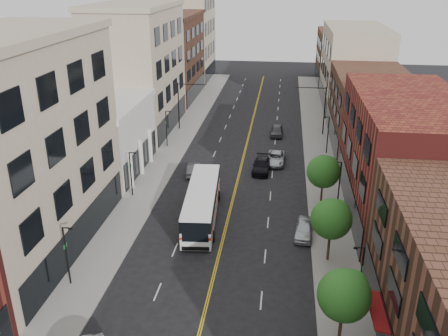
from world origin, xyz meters
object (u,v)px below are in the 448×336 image
at_px(car_parked_far, 304,229).
at_px(car_lane_b, 276,158).
at_px(city_bus, 202,201).
at_px(car_lane_behind, 193,169).
at_px(car_lane_a, 262,166).
at_px(car_lane_c, 277,131).

bearing_deg(car_parked_far, car_lane_b, 105.33).
xyz_separation_m(car_parked_far, car_lane_b, (-3.11, 17.86, -0.02)).
distance_m(city_bus, car_parked_far, 10.25).
relative_size(car_parked_far, car_lane_b, 0.84).
height_order(car_lane_behind, car_lane_a, car_lane_a).
distance_m(city_bus, car_lane_c, 27.71).
bearing_deg(car_parked_far, car_lane_a, 113.11).
bearing_deg(car_lane_b, car_lane_behind, -149.97).
height_order(car_lane_a, car_lane_b, car_lane_a).
relative_size(car_lane_behind, car_lane_b, 0.82).
relative_size(car_lane_behind, car_lane_a, 0.80).
relative_size(car_parked_far, car_lane_a, 0.82).
bearing_deg(car_lane_b, car_parked_far, -77.06).
relative_size(car_lane_a, car_lane_c, 1.15).
distance_m(city_bus, car_lane_behind, 11.24).
bearing_deg(car_lane_b, car_lane_c, 93.89).
bearing_deg(car_parked_far, city_bus, 173.54).
bearing_deg(city_bus, car_parked_far, -16.36).
xyz_separation_m(car_lane_behind, car_lane_c, (9.63, 16.09, 0.08)).
height_order(car_lane_b, car_lane_c, car_lane_c).
height_order(car_parked_far, car_lane_c, car_lane_c).
distance_m(city_bus, car_lane_b, 17.23).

